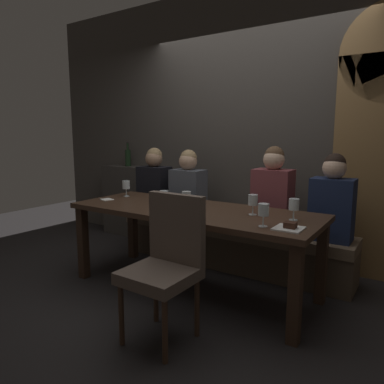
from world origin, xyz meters
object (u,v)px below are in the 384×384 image
at_px(dessert_plate, 289,227).
at_px(diner_bearded, 188,186).
at_px(banquette_bench, 229,245).
at_px(chair_near_side, 167,258).
at_px(wine_glass_end_right, 263,211).
at_px(wine_glass_center_front, 294,206).
at_px(wine_bottle_dark_red, 128,157).
at_px(wine_glass_center_back, 253,201).
at_px(wine_glass_near_right, 187,197).
at_px(wine_glass_end_left, 126,186).
at_px(diner_far_end, 273,192).
at_px(espresso_cup, 198,205).
at_px(diner_redhead, 154,183).
at_px(dining_table, 192,218).
at_px(diner_near_end, 332,200).
at_px(wine_glass_far_left, 164,197).

bearing_deg(dessert_plate, diner_bearded, 147.83).
relative_size(banquette_bench, chair_near_side, 2.55).
relative_size(wine_glass_end_right, wine_glass_center_front, 1.00).
height_order(chair_near_side, wine_bottle_dark_red, wine_bottle_dark_red).
bearing_deg(wine_glass_center_back, chair_near_side, -109.25).
distance_m(banquette_bench, wine_glass_near_right, 1.01).
relative_size(chair_near_side, wine_glass_end_right, 5.98).
height_order(wine_bottle_dark_red, wine_glass_near_right, wine_bottle_dark_red).
bearing_deg(wine_glass_near_right, wine_glass_end_left, 165.33).
height_order(diner_far_end, wine_glass_end_right, diner_far_end).
distance_m(wine_glass_center_back, espresso_cup, 0.53).
bearing_deg(wine_bottle_dark_red, diner_redhead, -25.38).
relative_size(diner_bearded, espresso_cup, 6.37).
relative_size(wine_glass_end_right, wine_glass_end_left, 1.00).
height_order(dining_table, diner_bearded, diner_bearded).
distance_m(espresso_cup, dessert_plate, 0.95).
bearing_deg(wine_glass_end_left, wine_bottle_dark_red, 132.07).
xyz_separation_m(dining_table, diner_near_end, (1.01, 0.70, 0.16)).
bearing_deg(diner_near_end, wine_glass_center_back, -126.83).
bearing_deg(diner_near_end, dining_table, -145.48).
xyz_separation_m(wine_bottle_dark_red, espresso_cup, (1.75, -0.99, -0.30)).
distance_m(wine_glass_end_right, wine_glass_center_back, 0.37).
xyz_separation_m(dining_table, dessert_plate, (0.93, -0.21, 0.10)).
distance_m(wine_glass_center_back, wine_glass_end_left, 1.46).
distance_m(diner_redhead, diner_bearded, 0.49).
bearing_deg(diner_near_end, dessert_plate, -95.27).
distance_m(dining_table, wine_glass_far_left, 0.32).
distance_m(diner_near_end, wine_glass_end_right, 0.98).
height_order(diner_near_end, dessert_plate, diner_near_end).
distance_m(dining_table, wine_glass_end_right, 0.82).
bearing_deg(diner_far_end, diner_redhead, 179.54).
bearing_deg(wine_glass_center_back, dining_table, -173.29).
relative_size(banquette_bench, wine_glass_near_right, 15.24).
height_order(wine_bottle_dark_red, wine_glass_end_left, wine_bottle_dark_red).
bearing_deg(wine_glass_near_right, wine_glass_center_back, 16.35).
xyz_separation_m(banquette_bench, wine_glass_end_right, (0.75, -0.94, 0.62)).
bearing_deg(diner_far_end, banquette_bench, 178.43).
xyz_separation_m(diner_far_end, diner_near_end, (0.54, 0.01, -0.03)).
xyz_separation_m(dining_table, diner_bearded, (-0.51, 0.69, 0.16)).
distance_m(diner_far_end, wine_glass_center_front, 0.74).
xyz_separation_m(dining_table, wine_glass_far_left, (-0.18, -0.17, 0.20)).
bearing_deg(espresso_cup, wine_glass_end_left, 174.84).
xyz_separation_m(dining_table, wine_glass_center_back, (0.54, 0.06, 0.20)).
distance_m(wine_bottle_dark_red, espresso_cup, 2.03).
height_order(banquette_bench, wine_bottle_dark_red, wine_bottle_dark_red).
xyz_separation_m(dining_table, diner_far_end, (0.47, 0.69, 0.19)).
xyz_separation_m(diner_bearded, wine_glass_end_left, (-0.41, -0.54, 0.04)).
distance_m(diner_far_end, diner_near_end, 0.54).
bearing_deg(diner_bearded, banquette_bench, 1.19).
height_order(banquette_bench, wine_glass_near_right, wine_glass_near_right).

